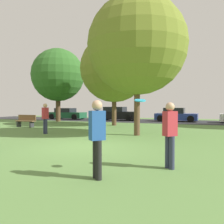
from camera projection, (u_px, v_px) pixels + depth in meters
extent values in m
plane|color=#5B8442|center=(83.00, 146.00, 9.63)|extent=(44.00, 44.00, 0.00)
cube|color=#28282B|center=(160.00, 121.00, 24.46)|extent=(44.00, 6.40, 0.01)
cylinder|color=brown|center=(114.00, 108.00, 19.48)|extent=(0.36, 0.36, 2.80)
sphere|color=olive|center=(114.00, 68.00, 19.39)|extent=(5.42, 5.42, 5.42)
cylinder|color=brown|center=(137.00, 110.00, 13.06)|extent=(0.32, 0.32, 2.74)
sphere|color=olive|center=(137.00, 45.00, 12.97)|extent=(5.31, 5.31, 5.31)
cylinder|color=brown|center=(58.00, 108.00, 24.24)|extent=(0.46, 0.46, 2.76)
sphere|color=#2D6023|center=(58.00, 75.00, 24.15)|extent=(5.21, 5.21, 5.21)
cylinder|color=#2D334C|center=(172.00, 153.00, 6.14)|extent=(0.14, 0.14, 0.84)
cylinder|color=#2D334C|center=(168.00, 152.00, 6.29)|extent=(0.14, 0.14, 0.84)
cube|color=#B72D38|center=(170.00, 124.00, 6.19)|extent=(0.38, 0.38, 0.63)
sphere|color=tan|center=(170.00, 107.00, 6.18)|extent=(0.23, 0.23, 0.23)
cylinder|color=black|center=(96.00, 159.00, 5.41)|extent=(0.14, 0.14, 0.86)
cylinder|color=black|center=(99.00, 160.00, 5.27)|extent=(0.14, 0.14, 0.86)
cube|color=#23519E|center=(97.00, 125.00, 5.32)|extent=(0.38, 0.38, 0.64)
sphere|color=tan|center=(97.00, 105.00, 5.31)|extent=(0.23, 0.23, 0.23)
cylinder|color=#2D334C|center=(44.00, 126.00, 13.81)|extent=(0.14, 0.14, 0.85)
cylinder|color=#2D334C|center=(46.00, 126.00, 13.71)|extent=(0.14, 0.14, 0.85)
cube|color=#B72D38|center=(45.00, 113.00, 13.74)|extent=(0.30, 0.37, 0.64)
sphere|color=tan|center=(45.00, 105.00, 13.73)|extent=(0.23, 0.23, 0.23)
cylinder|color=#2DB2E0|center=(140.00, 100.00, 5.79)|extent=(0.36, 0.36, 0.08)
cube|color=#195633|center=(67.00, 115.00, 28.36)|extent=(4.30, 1.75, 0.65)
cube|color=black|center=(65.00, 110.00, 28.43)|extent=(2.07, 1.54, 0.48)
cylinder|color=black|center=(82.00, 116.00, 28.61)|extent=(0.64, 0.22, 0.64)
cylinder|color=black|center=(74.00, 117.00, 26.99)|extent=(0.64, 0.22, 0.64)
cylinder|color=black|center=(60.00, 116.00, 29.74)|extent=(0.64, 0.22, 0.64)
cylinder|color=black|center=(52.00, 116.00, 28.12)|extent=(0.64, 0.22, 0.64)
cube|color=black|center=(117.00, 115.00, 26.21)|extent=(4.52, 1.80, 0.79)
cube|color=black|center=(115.00, 109.00, 26.27)|extent=(2.17, 1.58, 0.50)
cylinder|color=black|center=(134.00, 117.00, 26.45)|extent=(0.64, 0.22, 0.64)
cylinder|color=black|center=(128.00, 118.00, 24.79)|extent=(0.64, 0.22, 0.64)
cylinder|color=black|center=(107.00, 117.00, 27.64)|extent=(0.64, 0.22, 0.64)
cylinder|color=black|center=(100.00, 117.00, 25.97)|extent=(0.64, 0.22, 0.64)
cube|color=#233893|center=(176.00, 117.00, 24.18)|extent=(4.06, 1.81, 0.65)
cube|color=black|center=(174.00, 111.00, 24.23)|extent=(1.95, 1.59, 0.56)
cylinder|color=black|center=(192.00, 118.00, 24.49)|extent=(0.64, 0.22, 0.64)
cylinder|color=black|center=(191.00, 119.00, 22.81)|extent=(0.64, 0.22, 0.64)
cylinder|color=black|center=(164.00, 118.00, 25.55)|extent=(0.64, 0.22, 0.64)
cylinder|color=black|center=(160.00, 118.00, 23.87)|extent=(0.64, 0.22, 0.64)
cube|color=brown|center=(25.00, 121.00, 18.02)|extent=(1.60, 0.44, 0.06)
cube|color=brown|center=(27.00, 117.00, 18.20)|extent=(1.60, 0.06, 0.40)
cube|color=#333338|center=(32.00, 124.00, 17.80)|extent=(0.10, 0.40, 0.45)
cube|color=#333338|center=(19.00, 124.00, 18.25)|extent=(0.10, 0.40, 0.45)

